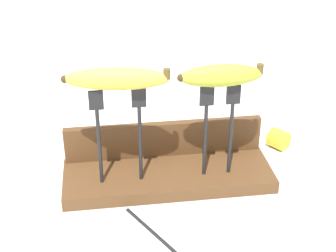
% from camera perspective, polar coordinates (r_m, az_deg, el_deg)
% --- Properties ---
extents(ground_plane, '(3.00, 3.00, 0.00)m').
position_cam_1_polar(ground_plane, '(1.02, 0.00, -6.21)').
color(ground_plane, silver).
extents(wooden_board, '(0.41, 0.14, 0.03)m').
position_cam_1_polar(wooden_board, '(1.02, 0.00, -5.61)').
color(wooden_board, brown).
rests_on(wooden_board, ground).
extents(board_backstop, '(0.40, 0.02, 0.07)m').
position_cam_1_polar(board_backstop, '(1.04, -0.47, -1.45)').
color(board_backstop, brown).
rests_on(board_backstop, wooden_board).
extents(fork_stand_left, '(0.10, 0.01, 0.19)m').
position_cam_1_polar(fork_stand_left, '(0.93, -5.49, -0.24)').
color(fork_stand_left, black).
rests_on(fork_stand_left, wooden_board).
extents(fork_stand_right, '(0.07, 0.01, 0.18)m').
position_cam_1_polar(fork_stand_right, '(0.95, 5.69, 0.35)').
color(fork_stand_right, black).
rests_on(fork_stand_right, wooden_board).
extents(banana_raised_left, '(0.19, 0.06, 0.04)m').
position_cam_1_polar(banana_raised_left, '(0.88, -5.79, 5.27)').
color(banana_raised_left, '#DBD147').
rests_on(banana_raised_left, fork_stand_left).
extents(banana_raised_right, '(0.16, 0.04, 0.04)m').
position_cam_1_polar(banana_raised_right, '(0.91, 5.97, 5.63)').
color(banana_raised_right, '#B2C138').
rests_on(banana_raised_right, fork_stand_right).
extents(fork_fallen_near, '(0.11, 0.18, 0.01)m').
position_cam_1_polar(fork_fallen_near, '(0.87, 0.01, -13.11)').
color(fork_fallen_near, black).
rests_on(fork_fallen_near, ground).
extents(banana_chunk_near, '(0.06, 0.06, 0.04)m').
position_cam_1_polar(banana_chunk_near, '(1.15, 12.21, -1.40)').
color(banana_chunk_near, yellow).
rests_on(banana_chunk_near, ground).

